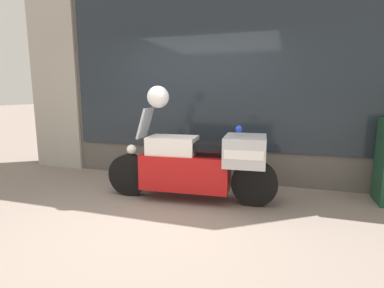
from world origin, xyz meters
name	(u,v)px	position (x,y,z in m)	size (l,w,h in m)	color
ground_plane	(153,219)	(0.00, 0.00, 0.00)	(60.00, 60.00, 0.00)	gray
shop_building	(175,66)	(-0.47, 2.00, 1.94)	(6.83, 0.55, 3.87)	#56514C
window_display	(225,151)	(0.45, 2.03, 0.47)	(5.34, 0.30, 1.97)	slate
paramedic_motorcycle	(199,163)	(0.34, 0.78, 0.54)	(2.40, 0.68, 1.28)	black
white_helmet	(158,97)	(-0.23, 0.74, 1.43)	(0.30, 0.30, 0.30)	white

